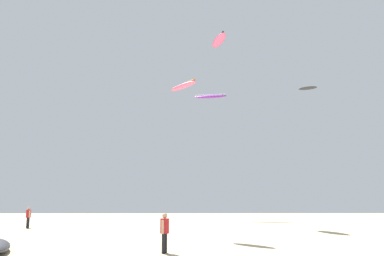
{
  "coord_description": "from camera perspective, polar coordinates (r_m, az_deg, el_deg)",
  "views": [
    {
      "loc": [
        -0.44,
        -11.17,
        2.26
      ],
      "look_at": [
        0.0,
        17.96,
        7.54
      ],
      "focal_mm": 37.35,
      "sensor_mm": 36.0,
      "label": 1
    }
  ],
  "objects": [
    {
      "name": "person_foreground",
      "position": [
        17.94,
        -3.93,
        -14.29
      ],
      "size": [
        0.38,
        0.54,
        1.7
      ],
      "rotation": [
        0.0,
        0.0,
        5.93
      ],
      "color": "black",
      "rests_on": "ground"
    },
    {
      "name": "person_midground",
      "position": [
        36.18,
        -22.33,
        -11.51
      ],
      "size": [
        0.43,
        0.45,
        1.72
      ],
      "rotation": [
        0.0,
        0.0,
        3.9
      ],
      "color": "black",
      "rests_on": "ground"
    },
    {
      "name": "kite_aloft_0",
      "position": [
        27.99,
        -1.26,
        6.01
      ],
      "size": [
        2.36,
        2.9,
        0.44
      ],
      "color": "#E5598C"
    },
    {
      "name": "kite_aloft_1",
      "position": [
        43.79,
        3.86,
        12.37
      ],
      "size": [
        1.79,
        4.23,
        0.54
      ],
      "color": "#E5598C"
    },
    {
      "name": "kite_aloft_3",
      "position": [
        53.03,
        16.2,
        5.48
      ],
      "size": [
        2.39,
        1.62,
        0.44
      ],
      "color": "#2D2D33"
    },
    {
      "name": "kite_aloft_4",
      "position": [
        53.83,
        2.64,
        4.53
      ],
      "size": [
        4.54,
        2.06,
        0.88
      ],
      "color": "purple"
    }
  ]
}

